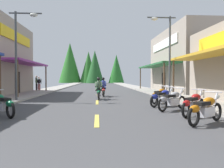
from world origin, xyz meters
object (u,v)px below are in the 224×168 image
object	(u,v)px
streetlamp_right	(166,45)
rider_cruising_lead	(99,90)
rider_cruising_trailing	(103,88)
motorcycle_parked_left_3	(2,104)
motorcycle_parked_right_5	(160,95)
motorcycle_parked_right_1	(206,109)
motorcycle_parked_right_3	(172,100)
motorcycle_parked_right_4	(163,97)
motorcycle_parked_right_2	(194,103)
streetlamp_left	(21,42)
pedestrian_browsing	(36,82)
pedestrian_waiting	(39,83)

from	to	relation	value
streetlamp_right	rider_cruising_lead	xyz separation A→B (m)	(-4.77, 0.03, -3.21)
rider_cruising_trailing	motorcycle_parked_left_3	bearing A→B (deg)	154.85
motorcycle_parked_right_5	motorcycle_parked_right_1	bearing A→B (deg)	-139.51
motorcycle_parked_right_3	motorcycle_parked_right_4	size ratio (longest dim) A/B	1.01
motorcycle_parked_left_3	motorcycle_parked_right_2	bearing A→B (deg)	-137.82
streetlamp_left	pedestrian_browsing	distance (m)	12.23
pedestrian_browsing	motorcycle_parked_right_4	bearing A→B (deg)	126.96
streetlamp_left	motorcycle_parked_right_3	size ratio (longest dim) A/B	3.23
streetlamp_left	motorcycle_parked_left_3	world-z (taller)	streetlamp_left
motorcycle_parked_right_2	rider_cruising_trailing	world-z (taller)	rider_cruising_trailing
streetlamp_right	motorcycle_parked_right_1	bearing A→B (deg)	-98.59
streetlamp_right	motorcycle_parked_right_3	distance (m)	6.72
streetlamp_left	motorcycle_parked_right_1	xyz separation A→B (m)	(8.40, -7.70, -3.28)
motorcycle_parked_right_2	motorcycle_parked_right_4	bearing A→B (deg)	52.56
pedestrian_waiting	streetlamp_left	bearing A→B (deg)	17.78
motorcycle_parked_right_4	pedestrian_waiting	distance (m)	17.96
motorcycle_parked_right_4	pedestrian_waiting	size ratio (longest dim) A/B	1.06
motorcycle_parked_right_3	rider_cruising_trailing	xyz separation A→B (m)	(-2.99, 8.20, 0.17)
motorcycle_parked_right_4	rider_cruising_lead	world-z (taller)	rider_cruising_lead
streetlamp_left	rider_cruising_trailing	xyz separation A→B (m)	(5.34, 3.60, -3.12)
rider_cruising_lead	rider_cruising_trailing	world-z (taller)	same
pedestrian_waiting	rider_cruising_lead	bearing A→B (deg)	41.45
motorcycle_parked_right_2	motorcycle_parked_right_3	size ratio (longest dim) A/B	0.90
rider_cruising_trailing	pedestrian_browsing	bearing A→B (deg)	41.50
streetlamp_left	motorcycle_parked_right_4	distance (m)	9.47
motorcycle_parked_right_2	motorcycle_parked_left_3	distance (m)	7.53
motorcycle_parked_right_5	rider_cruising_lead	xyz separation A→B (m)	(-3.67, 2.65, 0.17)
streetlamp_left	motorcycle_parked_right_4	world-z (taller)	streetlamp_left
streetlamp_right	rider_cruising_trailing	xyz separation A→B (m)	(-4.38, 2.56, -3.21)
motorcycle_parked_right_3	rider_cruising_lead	bearing A→B (deg)	84.19
streetlamp_left	rider_cruising_trailing	world-z (taller)	streetlamp_left
motorcycle_parked_right_1	motorcycle_parked_left_3	xyz separation A→B (m)	(-7.24, 1.89, 0.00)
motorcycle_parked_right_2	pedestrian_browsing	distance (m)	20.89
pedestrian_browsing	rider_cruising_trailing	bearing A→B (deg)	134.40
motorcycle_parked_right_2	rider_cruising_trailing	bearing A→B (deg)	64.72
motorcycle_parked_right_5	pedestrian_browsing	xyz separation A→B (m)	(-10.78, 13.31, 0.56)
streetlamp_left	motorcycle_parked_right_5	size ratio (longest dim) A/B	3.49
streetlamp_right	motorcycle_parked_right_4	size ratio (longest dim) A/B	3.35
motorcycle_parked_right_2	motorcycle_parked_right_5	bearing A→B (deg)	46.61
streetlamp_right	pedestrian_waiting	bearing A→B (deg)	137.42
streetlamp_left	motorcycle_parked_left_3	distance (m)	6.78
rider_cruising_lead	motorcycle_parked_left_3	bearing A→B (deg)	150.47
streetlamp_left	motorcycle_parked_right_5	xyz separation A→B (m)	(8.62, -1.58, -3.28)
motorcycle_parked_right_1	rider_cruising_lead	xyz separation A→B (m)	(-3.45, 8.78, 0.17)
pedestrian_browsing	pedestrian_waiting	world-z (taller)	pedestrian_browsing
motorcycle_parked_right_2	pedestrian_browsing	bearing A→B (deg)	77.02
motorcycle_parked_right_4	pedestrian_browsing	distance (m)	18.17
motorcycle_parked_right_2	motorcycle_parked_right_5	distance (m)	4.54
streetlamp_right	pedestrian_waiting	distance (m)	15.99
pedestrian_waiting	motorcycle_parked_left_3	bearing A→B (deg)	18.55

